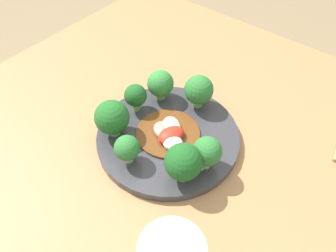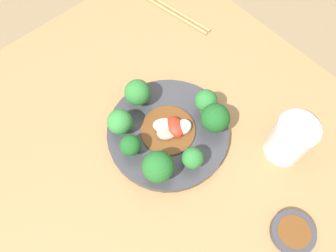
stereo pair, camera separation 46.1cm
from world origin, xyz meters
The scene contains 14 objects.
ground_plane centered at (0.00, 0.00, 0.00)m, with size 8.00×8.00×0.00m, color #7F6B4C.
table centered at (0.00, 0.00, 0.37)m, with size 0.95×0.81×0.73m.
plate centered at (-0.05, 0.03, 0.74)m, with size 0.25×0.25×0.02m.
broccoli_northeast centered at (0.01, 0.10, 0.79)m, with size 0.06×0.06×0.07m.
broccoli_east centered at (0.04, 0.01, 0.78)m, with size 0.04×0.04×0.05m.
broccoli_south centered at (-0.06, -0.06, 0.78)m, with size 0.04×0.04×0.05m.
broccoli_southwest centered at (-0.11, -0.04, 0.78)m, with size 0.05×0.05×0.06m.
broccoli_west centered at (-0.14, 0.02, 0.79)m, with size 0.05×0.05×0.06m.
broccoli_north centered at (-0.03, 0.11, 0.79)m, with size 0.05×0.05×0.06m.
broccoli_southeast centered at (0.01, -0.05, 0.79)m, with size 0.06×0.06×0.07m.
stirfry_center centered at (-0.04, 0.03, 0.76)m, with size 0.11×0.11×0.02m.
drinking_glass centered at (0.13, 0.18, 0.78)m, with size 0.08×0.08×0.10m.
chopsticks centered at (-0.30, 0.26, 0.74)m, with size 0.23×0.06×0.01m.
sauce_dish centered at (0.25, 0.06, 0.74)m, with size 0.08×0.08×0.02m.
Camera 2 is at (0.17, -0.17, 1.35)m, focal length 35.00 mm.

